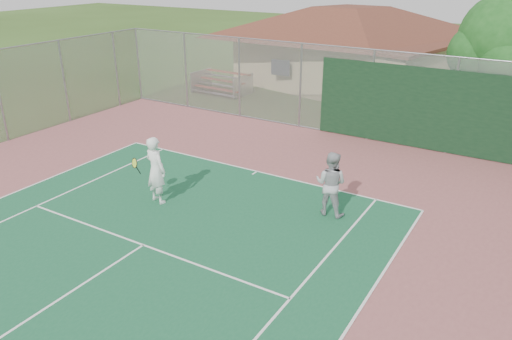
{
  "coord_description": "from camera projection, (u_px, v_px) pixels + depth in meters",
  "views": [
    {
      "loc": [
        7.94,
        -1.29,
        6.55
      ],
      "look_at": [
        1.41,
        9.49,
        1.24
      ],
      "focal_mm": 35.0,
      "sensor_mm": 36.0,
      "label": 1
    }
  ],
  "objects": [
    {
      "name": "player_white_front",
      "position": [
        156.0,
        171.0,
        14.26
      ],
      "size": [
        1.09,
        0.74,
        1.99
      ],
      "rotation": [
        0.0,
        0.0,
        2.94
      ],
      "color": "white",
      "rests_on": "ground"
    },
    {
      "name": "tree",
      "position": [
        508.0,
        42.0,
        18.48
      ],
      "size": [
        4.07,
        3.86,
        5.68
      ],
      "color": "#331C12",
      "rests_on": "ground"
    },
    {
      "name": "player_grey_back",
      "position": [
        331.0,
        184.0,
        13.59
      ],
      "size": [
        0.91,
        0.72,
        1.83
      ],
      "rotation": [
        0.0,
        0.0,
        3.18
      ],
      "color": "#A5A7AA",
      "rests_on": "ground"
    },
    {
      "name": "side_fence_left",
      "position": [
        64.0,
        82.0,
        21.3
      ],
      "size": [
        0.08,
        9.0,
        3.5
      ],
      "color": "gray",
      "rests_on": "ground"
    },
    {
      "name": "clubhouse",
      "position": [
        349.0,
        39.0,
        27.09
      ],
      "size": [
        13.29,
        10.34,
        5.1
      ],
      "rotation": [
        0.0,
        0.0,
        -0.23
      ],
      "color": "tan",
      "rests_on": "ground"
    },
    {
      "name": "back_fence",
      "position": [
        373.0,
        98.0,
        19.08
      ],
      "size": [
        20.08,
        0.11,
        3.53
      ],
      "color": "gray",
      "rests_on": "ground"
    },
    {
      "name": "bleachers",
      "position": [
        221.0,
        83.0,
        26.43
      ],
      "size": [
        2.92,
        1.84,
        1.07
      ],
      "rotation": [
        0.0,
        0.0,
        -0.05
      ],
      "color": "#963B22",
      "rests_on": "ground"
    }
  ]
}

